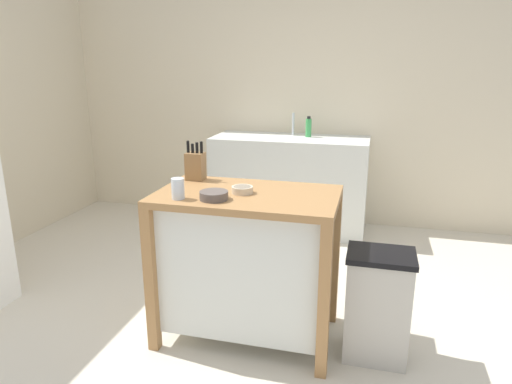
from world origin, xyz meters
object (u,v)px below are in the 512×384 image
kitchen_island (247,258)px  bowl_ceramic_wide (242,190)px  knife_block (195,165)px  bowl_ceramic_small (214,195)px  drinking_cup (178,189)px  sink_faucet (293,124)px  trash_bin (377,305)px  bottle_hand_soap (309,127)px

kitchen_island → bowl_ceramic_wide: 0.42m
knife_block → bowl_ceramic_small: 0.46m
drinking_cup → sink_faucet: 2.27m
bowl_ceramic_small → drinking_cup: bearing=-169.0°
trash_bin → knife_block: bearing=168.0°
kitchen_island → bottle_hand_soap: (0.05, 1.99, 0.50)m
bowl_ceramic_wide → sink_faucet: sink_faucet is taller
bowl_ceramic_wide → trash_bin: size_ratio=0.19×
sink_faucet → bottle_hand_soap: size_ratio=1.12×
bowl_ceramic_small → bottle_hand_soap: 2.17m
kitchen_island → bowl_ceramic_small: bearing=-129.1°
knife_block → sink_faucet: knife_block is taller
bowl_ceramic_wide → sink_faucet: (-0.08, 2.07, 0.10)m
kitchen_island → sink_faucet: (-0.11, 2.06, 0.52)m
bowl_ceramic_wide → sink_faucet: size_ratio=0.55×
trash_bin → bowl_ceramic_small: bearing=-171.3°
trash_bin → sink_faucet: (-0.86, 2.09, 0.71)m
kitchen_island → bowl_ceramic_wide: bowl_ceramic_wide is taller
bowl_ceramic_small → sink_faucet: sink_faucet is taller
bowl_ceramic_small → sink_faucet: 2.23m
bowl_ceramic_wide → bottle_hand_soap: (0.08, 2.01, 0.08)m
drinking_cup → bottle_hand_soap: 2.23m
bowl_ceramic_wide → drinking_cup: (-0.30, -0.19, 0.04)m
knife_block → drinking_cup: knife_block is taller
knife_block → trash_bin: (1.14, -0.24, -0.67)m
bowl_ceramic_wide → bottle_hand_soap: bearing=87.8°
sink_faucet → bottle_hand_soap: sink_faucet is taller
kitchen_island → sink_faucet: size_ratio=4.66×
drinking_cup → bowl_ceramic_wide: bearing=32.7°
knife_block → sink_faucet: (0.29, 1.85, 0.03)m
sink_faucet → knife_block: bearing=-98.8°
knife_block → bowl_ceramic_wide: bearing=-31.2°
knife_block → drinking_cup: (0.07, -0.42, -0.03)m
knife_block → trash_bin: size_ratio=0.39×
bottle_hand_soap → bowl_ceramic_wide: bearing=-92.2°
bowl_ceramic_small → sink_faucet: (0.03, 2.22, 0.10)m
knife_block → bowl_ceramic_wide: size_ratio=2.01×
bowl_ceramic_small → drinking_cup: size_ratio=1.35×
drinking_cup → bottle_hand_soap: bottle_hand_soap is taller
bowl_ceramic_wide → kitchen_island: bearing=24.3°
knife_block → bottle_hand_soap: (0.45, 1.78, 0.01)m
trash_bin → bottle_hand_soap: bearing=109.0°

